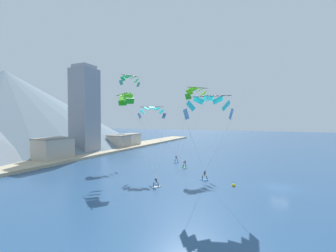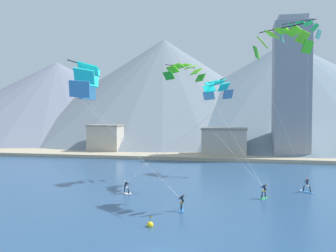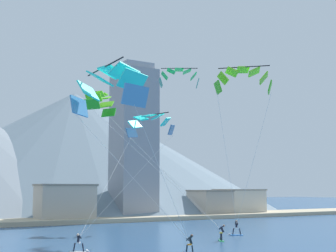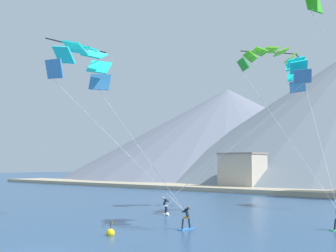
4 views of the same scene
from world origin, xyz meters
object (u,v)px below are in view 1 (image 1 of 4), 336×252
at_px(kitesurfer_far_left, 176,160).
at_px(parafoil_kite_near_lead, 208,106).
at_px(parafoil_kite_distant_high_outer, 130,79).
at_px(kitesurfer_mid_center, 157,184).
at_px(race_marker_buoy, 234,185).
at_px(parafoil_kite_mid_center, 152,112).
at_px(kitesurfer_near_lead, 203,177).
at_px(parafoil_kite_near_trail, 126,98).
at_px(kitesurfer_near_trail, 184,165).
at_px(parafoil_kite_far_left, 197,93).

relative_size(kitesurfer_far_left, parafoil_kite_near_lead, 0.14).
relative_size(parafoil_kite_near_lead, parafoil_kite_distant_high_outer, 2.12).
distance_m(kitesurfer_mid_center, race_marker_buoy, 12.48).
relative_size(parafoil_kite_near_lead, parafoil_kite_mid_center, 1.03).
distance_m(parafoil_kite_near_lead, race_marker_buoy, 14.52).
bearing_deg(kitesurfer_far_left, kitesurfer_near_lead, -140.59).
relative_size(kitesurfer_mid_center, parafoil_kite_near_trail, 0.11).
height_order(parafoil_kite_near_lead, parafoil_kite_near_trail, parafoil_kite_near_trail).
bearing_deg(parafoil_kite_mid_center, kitesurfer_near_trail, -41.31).
bearing_deg(parafoil_kite_near_trail, parafoil_kite_near_lead, -109.42).
height_order(parafoil_kite_near_lead, race_marker_buoy, parafoil_kite_near_lead).
bearing_deg(parafoil_kite_far_left, kitesurfer_near_lead, -155.96).
height_order(kitesurfer_near_trail, parafoil_kite_mid_center, parafoil_kite_mid_center).
distance_m(parafoil_kite_mid_center, parafoil_kite_far_left, 11.30).
distance_m(kitesurfer_far_left, parafoil_kite_mid_center, 16.19).
bearing_deg(kitesurfer_mid_center, race_marker_buoy, -63.83).
bearing_deg(parafoil_kite_near_trail, parafoil_kite_distant_high_outer, 31.48).
height_order(kitesurfer_near_lead, parafoil_kite_near_lead, parafoil_kite_near_lead).
bearing_deg(kitesurfer_near_trail, kitesurfer_far_left, 39.82).
height_order(parafoil_kite_far_left, race_marker_buoy, parafoil_kite_far_left).
relative_size(kitesurfer_near_trail, race_marker_buoy, 1.74).
relative_size(parafoil_kite_near_lead, parafoil_kite_far_left, 0.76).
relative_size(parafoil_kite_near_trail, parafoil_kite_distant_high_outer, 2.44).
bearing_deg(parafoil_kite_distant_high_outer, race_marker_buoy, -117.68).
xyz_separation_m(kitesurfer_far_left, parafoil_kite_mid_center, (-10.75, 1.00, 12.06)).
relative_size(parafoil_kite_near_trail, parafoil_kite_mid_center, 1.19).
distance_m(parafoil_kite_near_lead, parafoil_kite_near_trail, 19.51).
bearing_deg(parafoil_kite_near_trail, kitesurfer_near_lead, -82.46).
relative_size(kitesurfer_mid_center, parafoil_kite_mid_center, 0.14).
bearing_deg(parafoil_kite_distant_high_outer, parafoil_kite_far_left, -102.68).
height_order(kitesurfer_near_trail, parafoil_kite_near_trail, parafoil_kite_near_trail).
xyz_separation_m(kitesurfer_near_trail, parafoil_kite_mid_center, (-5.82, 5.12, 12.06)).
xyz_separation_m(kitesurfer_near_lead, parafoil_kite_mid_center, (2.45, 11.85, 12.09)).
distance_m(parafoil_kite_near_lead, parafoil_kite_mid_center, 18.38).
height_order(kitesurfer_far_left, parafoil_kite_near_trail, parafoil_kite_near_trail).
relative_size(parafoil_kite_near_trail, race_marker_buoy, 14.47).
xyz_separation_m(kitesurfer_far_left, parafoil_kite_distant_high_outer, (1.20, 14.55, 21.80)).
bearing_deg(parafoil_kite_near_lead, kitesurfer_near_trail, 30.01).
bearing_deg(kitesurfer_far_left, kitesurfer_near_trail, -140.18).
height_order(kitesurfer_near_lead, parafoil_kite_distant_high_outer, parafoil_kite_distant_high_outer).
relative_size(kitesurfer_near_lead, kitesurfer_near_trail, 1.00).
xyz_separation_m(kitesurfer_mid_center, race_marker_buoy, (5.50, -11.19, -0.32)).
xyz_separation_m(parafoil_kite_distant_high_outer, race_marker_buoy, (-16.23, -30.94, -22.18)).
height_order(kitesurfer_far_left, parafoil_kite_distant_high_outer, parafoil_kite_distant_high_outer).
height_order(parafoil_kite_near_lead, parafoil_kite_mid_center, parafoil_kite_near_lead).
xyz_separation_m(kitesurfer_near_lead, race_marker_buoy, (-1.82, -5.55, -0.35)).
height_order(kitesurfer_mid_center, parafoil_kite_distant_high_outer, parafoil_kite_distant_high_outer).
height_order(kitesurfer_near_lead, kitesurfer_mid_center, kitesurfer_near_lead).
height_order(parafoil_kite_near_lead, parafoil_kite_far_left, parafoil_kite_far_left).
bearing_deg(kitesurfer_far_left, parafoil_kite_distant_high_outer, 85.27).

